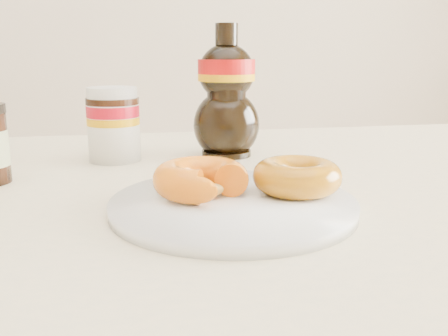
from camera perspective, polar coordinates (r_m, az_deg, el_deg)
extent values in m
cube|color=beige|center=(0.61, -2.23, -4.45)|extent=(1.40, 0.90, 0.04)
cylinder|color=#C6B28C|center=(1.31, 23.91, -13.33)|extent=(0.06, 0.06, 0.71)
cylinder|color=white|center=(0.53, 1.02, -4.23)|extent=(0.26, 0.26, 0.01)
torus|color=white|center=(0.53, 1.02, -4.13)|extent=(0.26, 0.26, 0.01)
torus|color=orange|center=(0.54, -2.67, -1.24)|extent=(0.13, 0.13, 0.04)
torus|color=#9D5C0A|center=(0.56, 8.34, -0.93)|extent=(0.13, 0.13, 0.03)
cylinder|color=white|center=(0.78, -12.48, 4.21)|extent=(0.08, 0.08, 0.09)
cylinder|color=maroon|center=(0.78, -12.59, 6.39)|extent=(0.08, 0.08, 0.02)
cylinder|color=#D89905|center=(0.78, -12.53, 5.30)|extent=(0.08, 0.08, 0.01)
cylinder|color=black|center=(0.78, -12.64, 7.49)|extent=(0.08, 0.08, 0.01)
cylinder|color=white|center=(0.77, -12.69, 8.31)|extent=(0.07, 0.07, 0.02)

